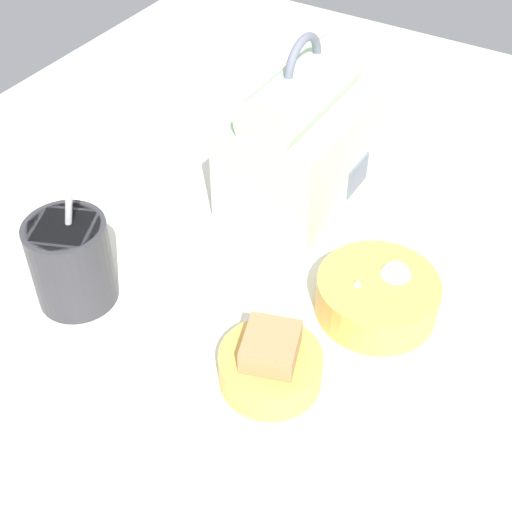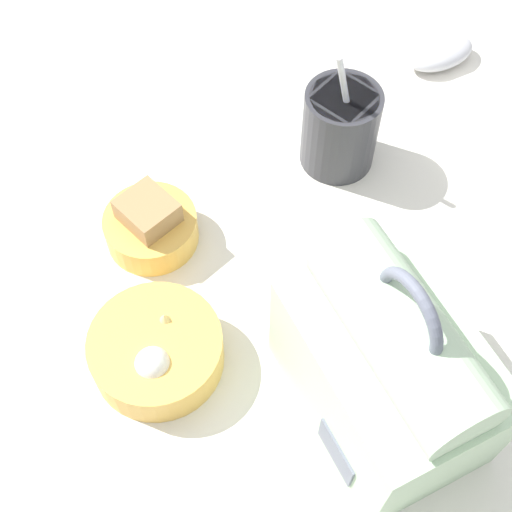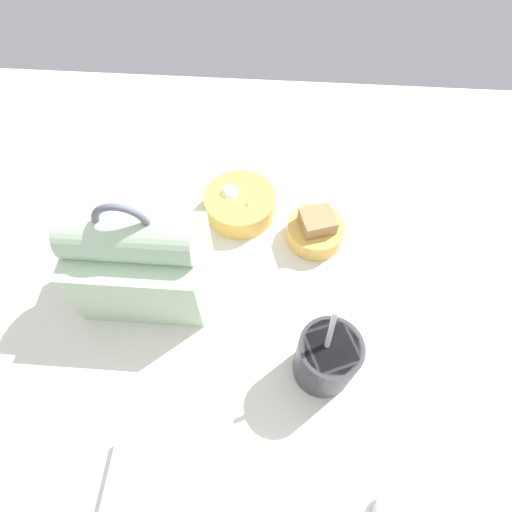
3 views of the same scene
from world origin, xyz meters
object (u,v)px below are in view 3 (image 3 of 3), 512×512
object	(u,v)px
lunch_bag	(140,261)
bento_bowl_snacks	(240,204)
bento_bowl_sandwich	(316,230)
soup_cup	(326,358)
keyboard	(226,506)

from	to	relation	value
lunch_bag	bento_bowl_snacks	distance (cm)	22.55
lunch_bag	bento_bowl_sandwich	xyz separation A→B (cm)	(-27.43, -12.02, -6.11)
soup_cup	bento_bowl_snacks	distance (cm)	32.77
lunch_bag	keyboard	bearing A→B (deg)	117.57
keyboard	soup_cup	distance (cm)	22.76
soup_cup	bento_bowl_snacks	size ratio (longest dim) A/B	1.30
keyboard	lunch_bag	size ratio (longest dim) A/B	1.41
bento_bowl_sandwich	soup_cup	bearing A→B (deg)	92.32
keyboard	lunch_bag	xyz separation A→B (cm)	(15.95, -30.55, 7.49)
bento_bowl_sandwich	bento_bowl_snacks	size ratio (longest dim) A/B	0.78
keyboard	lunch_bag	bearing A→B (deg)	-62.43
lunch_bag	soup_cup	xyz separation A→B (cm)	(-28.40, 11.99, -3.19)
soup_cup	bento_bowl_sandwich	xyz separation A→B (cm)	(0.97, -24.01, -2.93)
keyboard	lunch_bag	distance (cm)	35.27
lunch_bag	soup_cup	distance (cm)	31.00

